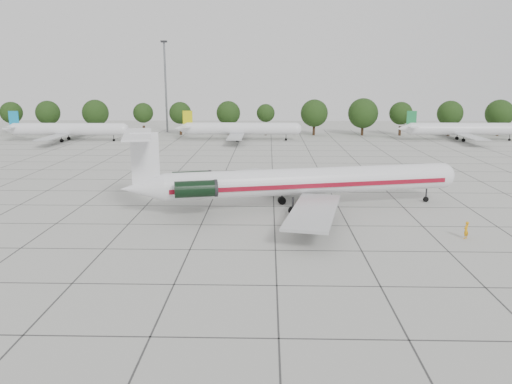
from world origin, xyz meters
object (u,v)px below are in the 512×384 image
Objects in this scene: main_airliner at (292,182)px; floodlight_mast at (165,82)px; bg_airliner_d at (464,129)px; bg_airliner_c at (241,129)px; ground_crew at (466,230)px; bg_airliner_b at (68,129)px.

main_airliner is 1.61× the size of floodlight_mast.
main_airliner reaches higher than bg_airliner_d.
floodlight_mast is at bearing 97.70° from main_airliner.
bg_airliner_c is (-9.89, 66.21, -0.53)m from main_airliner.
ground_crew is 81.62m from bg_airliner_c.
floodlight_mast is at bearing -104.90° from ground_crew.
ground_crew is at bearing -47.07° from bg_airliner_b.
ground_crew is at bearing -62.97° from floodlight_mast.
bg_airliner_b is 42.92m from bg_airliner_c.
bg_airliner_c is 31.40m from floodlight_mast.
bg_airliner_c is at bearing 3.10° from bg_airliner_b.
bg_airliner_b is 31.70m from floodlight_mast.
floodlight_mast reaches higher than bg_airliner_d.
bg_airliner_c is 1.11× the size of floodlight_mast.
bg_airliner_c is 55.84m from bg_airliner_d.
floodlight_mast is (-49.00, 96.06, 13.39)m from ground_crew.
floodlight_mast reaches higher than ground_crew.
bg_airliner_b is (-52.75, 63.89, -0.53)m from main_airliner.
main_airliner is 23.02× the size of ground_crew.
bg_airliner_c is at bearing -40.37° from floodlight_mast.
floodlight_mast is (-22.30, 18.96, 11.37)m from bg_airliner_c.
ground_crew is 0.07× the size of floodlight_mast.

